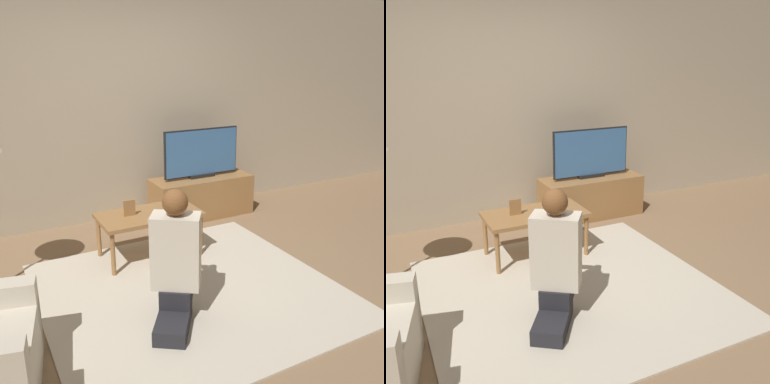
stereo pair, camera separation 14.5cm
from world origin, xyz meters
TOP-DOWN VIEW (x-y plane):
  - ground_plane at (0.00, 0.00)m, footprint 10.00×10.00m
  - wall_back at (0.00, 1.93)m, footprint 10.00×0.06m
  - rug at (0.00, 0.00)m, footprint 2.30×2.18m
  - tv_stand at (0.95, 1.49)m, footprint 1.20×0.46m
  - tv at (0.95, 1.50)m, footprint 0.94×0.08m
  - coffee_table at (-0.03, 0.75)m, footprint 0.94×0.50m
  - person_kneeling at (-0.26, -0.28)m, footprint 0.64×0.79m
  - picture_frame at (-0.22, 0.77)m, footprint 0.11×0.01m
  - remote at (0.10, 0.65)m, footprint 0.04×0.15m

SIDE VIEW (x-z plane):
  - ground_plane at x=0.00m, z-range 0.00..0.00m
  - rug at x=0.00m, z-range 0.00..0.02m
  - tv_stand at x=0.95m, z-range 0.00..0.48m
  - coffee_table at x=-0.03m, z-range 0.17..0.62m
  - remote at x=0.10m, z-range 0.44..0.46m
  - person_kneeling at x=-0.26m, z-range 0.00..0.98m
  - picture_frame at x=-0.22m, z-range 0.44..0.59m
  - tv at x=0.95m, z-range 0.48..1.05m
  - wall_back at x=0.00m, z-range 0.00..2.60m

